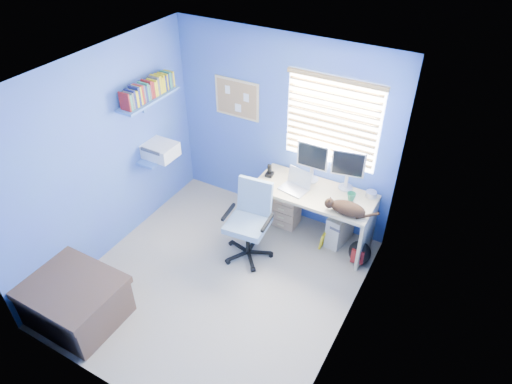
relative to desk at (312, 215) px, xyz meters
The scene contains 23 objects.
floor 1.45m from the desk, 116.73° to the right, with size 3.00×3.20×0.00m, color #A69A87.
ceiling 2.55m from the desk, 116.73° to the right, with size 3.00×3.20×0.00m, color white.
wall_back 1.14m from the desk, 151.37° to the left, with size 3.00×0.01×2.50m, color #4159CA.
wall_front 3.05m from the desk, 102.48° to the right, with size 3.00×0.01×2.50m, color #4159CA.
wall_left 2.63m from the desk, 149.52° to the right, with size 0.01×3.20×2.50m, color #4159CA.
wall_right 1.76m from the desk, 55.33° to the right, with size 0.01×3.20×2.50m, color #4159CA.
desk is the anchor object (origin of this frame).
laptop 0.54m from the desk, 159.85° to the right, with size 0.33×0.26×0.22m, color silver.
monitor_left 0.69m from the desk, 122.85° to the left, with size 0.40×0.12×0.54m, color silver.
monitor_right 0.75m from the desk, 39.81° to the left, with size 0.40×0.12×0.54m, color silver.
phone 0.79m from the desk, behind, with size 0.09×0.11×0.17m, color black.
mug 0.62m from the desk, ahead, with size 0.10×0.09×0.10m, color #287F56.
cd_spindle 0.79m from the desk, 20.85° to the left, with size 0.13×0.13×0.07m, color silver.
cat 0.70m from the desk, 22.64° to the right, with size 0.41×0.22×0.15m, color black.
tower_pc 0.40m from the desk, 17.75° to the left, with size 0.19×0.44×0.45m, color beige.
drawer_boxes 0.43m from the desk, 167.90° to the left, with size 0.35×0.28×0.54m, color tan.
yellow_book 0.34m from the desk, 22.23° to the right, with size 0.03×0.17×0.24m, color yellow.
backpack 0.75m from the desk, 11.37° to the right, with size 0.28×0.21×0.33m, color black.
bed_corner 2.98m from the desk, 125.64° to the right, with size 1.06×0.76×0.51m, color #4D3729.
office_chair 0.85m from the desk, 130.45° to the right, with size 0.64×0.64×1.00m.
window_blinds 1.22m from the desk, 86.72° to the left, with size 1.15×0.05×1.10m.
corkboard 1.77m from the desk, 165.77° to the left, with size 0.64×0.02×0.52m.
wall_shelves 2.31m from the desk, 165.73° to the right, with size 0.42×0.90×1.05m.
Camera 1 is at (2.20, -3.02, 4.06)m, focal length 32.00 mm.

